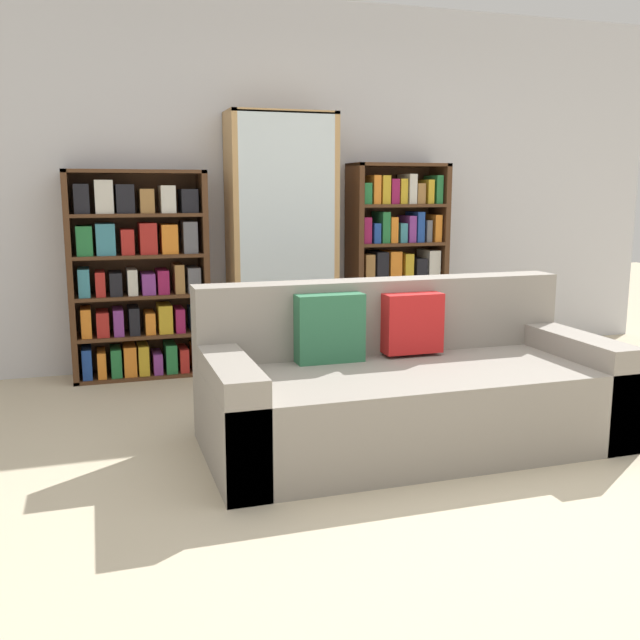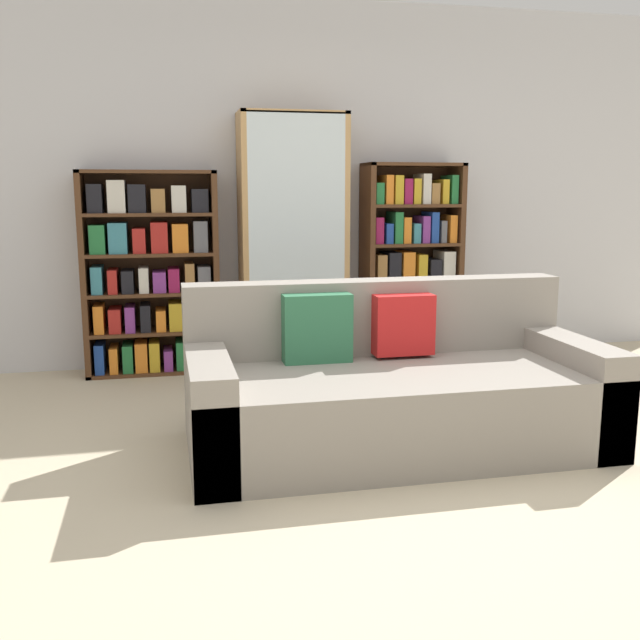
{
  "view_description": "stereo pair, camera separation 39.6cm",
  "coord_description": "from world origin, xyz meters",
  "px_view_note": "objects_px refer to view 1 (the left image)",
  "views": [
    {
      "loc": [
        -1.53,
        -2.68,
        1.31
      ],
      "look_at": [
        -0.2,
        1.49,
        0.51
      ],
      "focal_mm": 40.0,
      "sensor_mm": 36.0,
      "label": 1
    },
    {
      "loc": [
        -1.14,
        -2.79,
        1.31
      ],
      "look_at": [
        -0.2,
        1.49,
        0.51
      ],
      "focal_mm": 40.0,
      "sensor_mm": 36.0,
      "label": 2
    }
  ],
  "objects_px": {
    "display_cabinet": "(282,244)",
    "wine_bottle": "(345,357)",
    "couch": "(406,389)",
    "bookshelf_right": "(396,264)",
    "bookshelf_left": "(139,277)"
  },
  "relations": [
    {
      "from": "couch",
      "to": "wine_bottle",
      "type": "height_order",
      "value": "couch"
    },
    {
      "from": "bookshelf_right",
      "to": "wine_bottle",
      "type": "xyz_separation_m",
      "value": [
        -0.59,
        -0.47,
        -0.6
      ]
    },
    {
      "from": "display_cabinet",
      "to": "wine_bottle",
      "type": "height_order",
      "value": "display_cabinet"
    },
    {
      "from": "bookshelf_right",
      "to": "wine_bottle",
      "type": "height_order",
      "value": "bookshelf_right"
    },
    {
      "from": "couch",
      "to": "wine_bottle",
      "type": "xyz_separation_m",
      "value": [
        0.15,
        1.35,
        -0.14
      ]
    },
    {
      "from": "bookshelf_right",
      "to": "wine_bottle",
      "type": "distance_m",
      "value": 0.96
    },
    {
      "from": "display_cabinet",
      "to": "bookshelf_right",
      "type": "bearing_deg",
      "value": 0.95
    },
    {
      "from": "couch",
      "to": "display_cabinet",
      "type": "bearing_deg",
      "value": 96.14
    },
    {
      "from": "bookshelf_left",
      "to": "display_cabinet",
      "type": "distance_m",
      "value": 1.05
    },
    {
      "from": "display_cabinet",
      "to": "wine_bottle",
      "type": "bearing_deg",
      "value": -53.11
    },
    {
      "from": "bookshelf_left",
      "to": "bookshelf_right",
      "type": "distance_m",
      "value": 1.96
    },
    {
      "from": "bookshelf_left",
      "to": "bookshelf_right",
      "type": "relative_size",
      "value": 0.96
    },
    {
      "from": "display_cabinet",
      "to": "bookshelf_right",
      "type": "distance_m",
      "value": 0.95
    },
    {
      "from": "couch",
      "to": "wine_bottle",
      "type": "distance_m",
      "value": 1.36
    },
    {
      "from": "bookshelf_left",
      "to": "display_cabinet",
      "type": "xyz_separation_m",
      "value": [
        1.03,
        -0.02,
        0.21
      ]
    }
  ]
}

